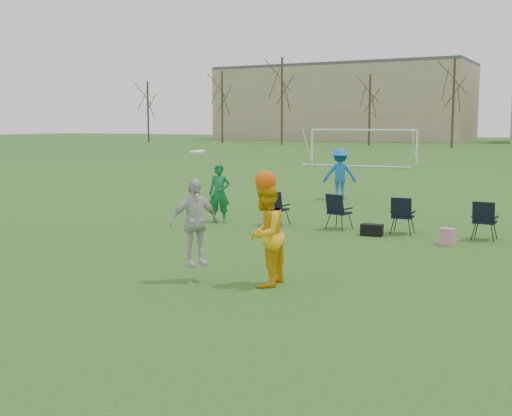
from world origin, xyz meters
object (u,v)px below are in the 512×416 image
Objects in this scene: fielder_green_near at (219,193)px; center_contest at (242,229)px; goal_left at (363,137)px; fielder_blue at (340,174)px.

fielder_green_near is 7.23m from center_contest.
goal_left is (-4.77, 26.53, 1.07)m from fielder_green_near.
fielder_green_near is 0.23× the size of goal_left.
fielder_blue is (1.01, 7.03, 0.11)m from fielder_green_near.
fielder_blue is at bearing -78.49° from goal_left.
goal_left is (-8.88, 32.48, 0.92)m from center_contest.
goal_left reaches higher than fielder_green_near.
center_contest reaches higher than fielder_green_near.
fielder_green_near is at bearing 56.86° from fielder_blue.
center_contest is (3.11, -12.98, 0.04)m from fielder_blue.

